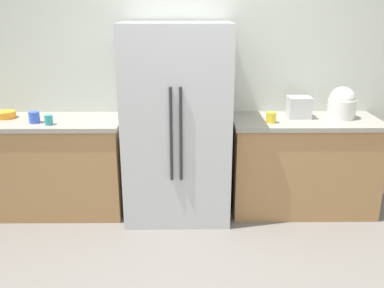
{
  "coord_description": "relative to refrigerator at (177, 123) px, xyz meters",
  "views": [
    {
      "loc": [
        -0.11,
        -2.37,
        1.87
      ],
      "look_at": [
        -0.08,
        0.41,
        0.97
      ],
      "focal_mm": 39.7,
      "sensor_mm": 36.0,
      "label": 1
    }
  ],
  "objects": [
    {
      "name": "kitchen_back_panel",
      "position": [
        0.21,
        0.42,
        0.49
      ],
      "size": [
        4.65,
        0.1,
        2.73
      ],
      "primitive_type": "cube",
      "color": "silver",
      "rests_on": "ground_plane"
    },
    {
      "name": "counter_left",
      "position": [
        -1.32,
        0.07,
        -0.43
      ],
      "size": [
        1.63,
        0.61,
        0.9
      ],
      "color": "#9E7247",
      "rests_on": "ground_plane"
    },
    {
      "name": "counter_right",
      "position": [
        1.18,
        0.07,
        -0.43
      ],
      "size": [
        1.35,
        0.61,
        0.9
      ],
      "color": "#9E7247",
      "rests_on": "ground_plane"
    },
    {
      "name": "refrigerator",
      "position": [
        0.0,
        0.0,
        0.0
      ],
      "size": [
        0.93,
        0.73,
        1.75
      ],
      "color": "#B7BABF",
      "rests_on": "ground_plane"
    },
    {
      "name": "toaster",
      "position": [
        1.12,
        0.13,
        0.12
      ],
      "size": [
        0.21,
        0.18,
        0.19
      ],
      "primitive_type": "cube",
      "color": "silver",
      "rests_on": "counter_right"
    },
    {
      "name": "rice_cooker",
      "position": [
        1.51,
        0.12,
        0.15
      ],
      "size": [
        0.25,
        0.25,
        0.29
      ],
      "color": "silver",
      "rests_on": "counter_right"
    },
    {
      "name": "cup_a",
      "position": [
        -1.11,
        -0.1,
        0.06
      ],
      "size": [
        0.07,
        0.07,
        0.09
      ],
      "primitive_type": "cylinder",
      "color": "teal",
      "rests_on": "counter_left"
    },
    {
      "name": "cup_b",
      "position": [
        0.83,
        -0.05,
        0.07
      ],
      "size": [
        0.09,
        0.09,
        0.09
      ],
      "primitive_type": "cylinder",
      "color": "yellow",
      "rests_on": "counter_right"
    },
    {
      "name": "cup_c",
      "position": [
        -1.26,
        -0.03,
        0.07
      ],
      "size": [
        0.09,
        0.09,
        0.1
      ],
      "primitive_type": "cylinder",
      "color": "blue",
      "rests_on": "counter_left"
    },
    {
      "name": "bowl_a",
      "position": [
        -1.59,
        0.14,
        0.05
      ],
      "size": [
        0.18,
        0.18,
        0.06
      ],
      "primitive_type": "cylinder",
      "color": "orange",
      "rests_on": "counter_left"
    }
  ]
}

